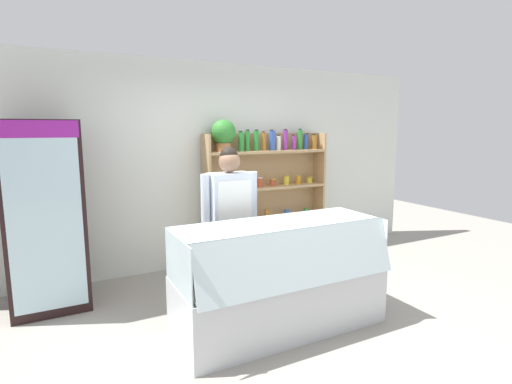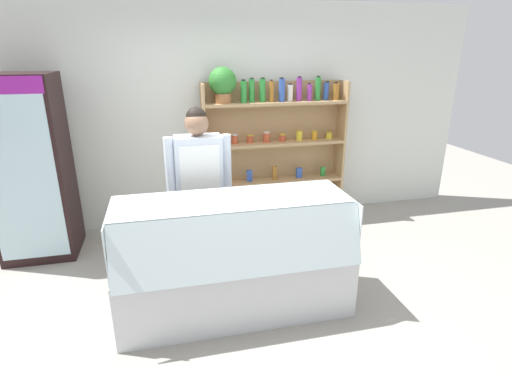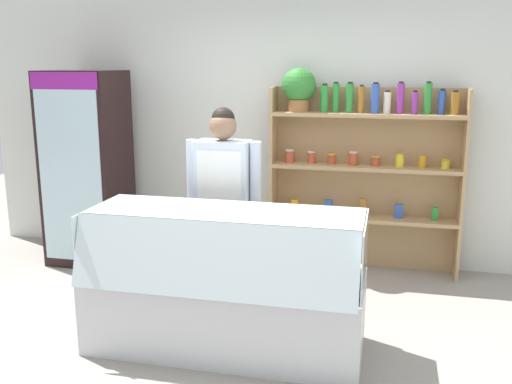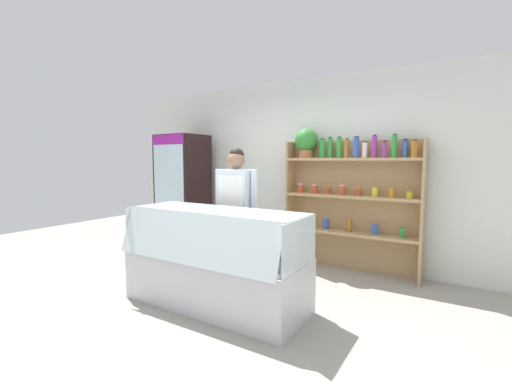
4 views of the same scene
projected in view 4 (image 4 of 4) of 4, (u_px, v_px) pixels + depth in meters
ground_plane at (232, 305)px, 3.58m from camera, size 12.00×12.00×0.00m
back_wall at (309, 171)px, 5.14m from camera, size 6.80×0.10×2.70m
drinks_fridge at (183, 193)px, 5.76m from camera, size 0.73×0.66×1.93m
shelving_unit at (343, 187)px, 4.66m from camera, size 1.81×0.32×1.96m
deli_display_case at (215, 276)px, 3.57m from camera, size 1.93×0.80×1.01m
shop_clerk at (236, 204)px, 4.18m from camera, size 0.62×0.25×1.66m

